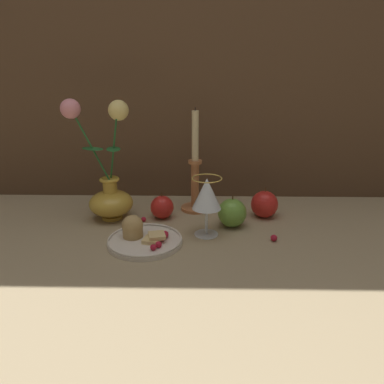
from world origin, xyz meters
name	(u,v)px	position (x,y,z in m)	size (l,w,h in m)	color
ground_plane	(176,232)	(0.00, 0.00, 0.00)	(2.40, 2.40, 0.00)	#9E8966
wall_back	(180,8)	(0.00, 0.32, 0.60)	(2.40, 0.04, 1.20)	brown
vase	(108,184)	(-0.20, 0.10, 0.11)	(0.18, 0.13, 0.35)	gold
plate_with_pastries	(142,237)	(-0.08, -0.07, 0.02)	(0.19, 0.19, 0.07)	silver
wine_glass	(207,196)	(0.08, -0.01, 0.11)	(0.08, 0.08, 0.16)	silver
candlestick	(195,179)	(0.05, 0.17, 0.10)	(0.09, 0.09, 0.32)	#B77042
apple_beside_vase	(232,213)	(0.16, 0.04, 0.04)	(0.08, 0.08, 0.09)	#669938
apple_near_glass	(264,204)	(0.26, 0.11, 0.04)	(0.08, 0.08, 0.09)	red
apple_at_table_edge	(162,207)	(-0.05, 0.10, 0.03)	(0.07, 0.07, 0.08)	red
berry_near_plate	(274,238)	(0.26, -0.05, 0.01)	(0.02, 0.02, 0.02)	#AD192D
berry_front_center	(144,219)	(-0.10, 0.07, 0.01)	(0.01, 0.01, 0.01)	#AD192D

